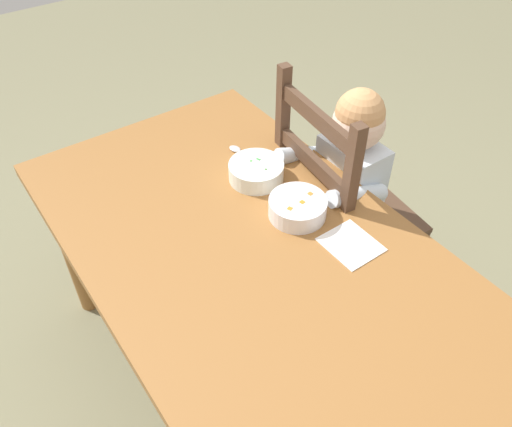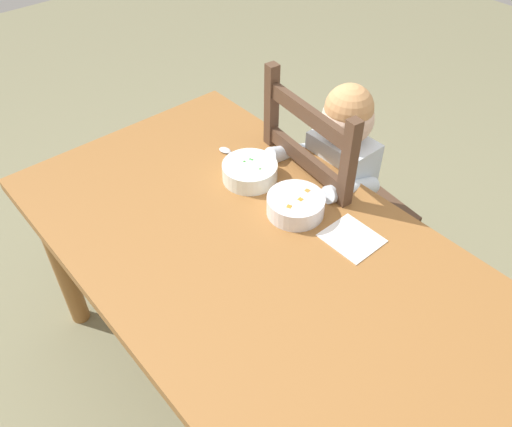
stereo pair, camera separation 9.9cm
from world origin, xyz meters
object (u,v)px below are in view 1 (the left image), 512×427
at_px(dining_chair, 339,214).
at_px(bowl_of_peas, 256,171).
at_px(spoon, 239,151).
at_px(dining_table, 255,271).
at_px(child_figure, 344,179).
at_px(bowl_of_carrots, 298,207).

bearing_deg(dining_chair, bowl_of_peas, -108.27).
bearing_deg(spoon, dining_table, -28.29).
height_order(child_figure, bowl_of_peas, child_figure).
xyz_separation_m(child_figure, bowl_of_peas, (-0.10, -0.29, 0.10)).
distance_m(dining_table, bowl_of_carrots, 0.22).
relative_size(bowl_of_peas, spoon, 1.26).
bearing_deg(dining_table, bowl_of_carrots, 103.76).
distance_m(dining_chair, spoon, 0.43).
bearing_deg(bowl_of_carrots, child_figure, 109.63).
height_order(dining_chair, bowl_of_peas, dining_chair).
height_order(dining_table, spoon, spoon).
relative_size(child_figure, spoon, 7.01).
distance_m(bowl_of_peas, bowl_of_carrots, 0.21).
bearing_deg(spoon, child_figure, 45.83).
relative_size(dining_chair, spoon, 7.26).
relative_size(dining_table, bowl_of_carrots, 9.01).
relative_size(dining_table, spoon, 11.11).
bearing_deg(spoon, dining_chair, 47.05).
relative_size(child_figure, bowl_of_peas, 5.56).
bearing_deg(spoon, bowl_of_carrots, -5.45).
height_order(dining_chair, child_figure, dining_chair).
bearing_deg(dining_chair, child_figure, -36.10).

